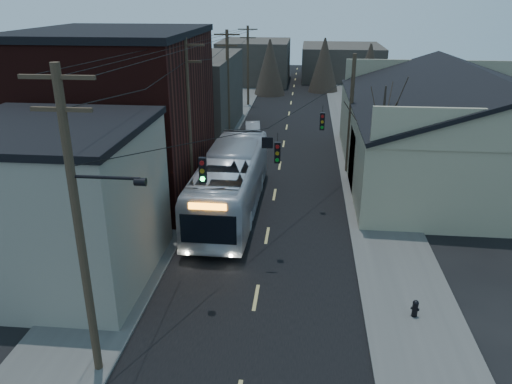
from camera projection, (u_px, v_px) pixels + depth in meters
road_surface at (282, 150)px, 41.91m from camera, size 9.00×110.00×0.02m
sidewalk_left at (206, 148)px, 42.50m from camera, size 4.00×110.00×0.12m
sidewalk_right at (361, 152)px, 41.28m from camera, size 4.00×110.00×0.12m
building_clapboard at (56, 206)px, 22.05m from camera, size 8.00×8.00×7.00m
building_brick at (119, 116)px, 31.76m from camera, size 10.00×12.00×10.00m
building_left_far at (186, 94)px, 47.07m from camera, size 9.00×14.00×7.00m
warehouse at (464, 140)px, 35.07m from camera, size 16.16×20.60×7.73m
building_far_left at (255, 62)px, 73.74m from camera, size 10.00×12.00×6.00m
building_far_right at (341, 62)px, 77.33m from camera, size 12.00×14.00×5.00m
bare_tree at (380, 145)px, 30.73m from camera, size 0.40×0.40×7.20m
utility_lines at (235, 106)px, 34.96m from camera, size 11.24×45.28×10.50m
bus at (231, 182)px, 29.56m from camera, size 3.27×13.35×3.71m
parked_car at (253, 129)px, 46.08m from camera, size 1.85×3.97×1.26m
fire_hydrant at (415, 308)px, 20.00m from camera, size 0.36×0.25×0.73m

